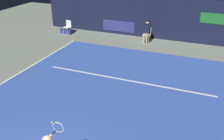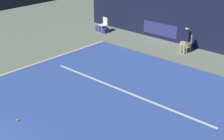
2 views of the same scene
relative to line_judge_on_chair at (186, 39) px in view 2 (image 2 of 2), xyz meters
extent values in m
plane|color=gray|center=(0.61, -7.40, -0.69)|extent=(30.79, 30.79, 0.00)
cube|color=#3856B2|center=(0.61, -7.40, -0.68)|extent=(9.73, 11.72, 0.01)
cube|color=white|center=(-4.20, -7.40, -0.67)|extent=(0.10, 11.72, 0.01)
cube|color=white|center=(0.61, -5.35, -0.67)|extent=(7.59, 0.10, 0.01)
cube|color=#141933|center=(0.61, 1.08, 0.61)|extent=(15.93, 0.30, 2.60)
cube|color=navy|center=(-2.18, 0.92, -0.14)|extent=(2.20, 0.04, 0.70)
cube|color=white|center=(0.00, 0.01, -0.23)|extent=(0.44, 0.40, 0.04)
cube|color=white|center=(0.00, 0.21, 0.00)|extent=(0.42, 0.03, 0.42)
cylinder|color=#B2B2B7|center=(-0.19, -0.15, -0.46)|extent=(0.03, 0.03, 0.46)
cylinder|color=#B2B2B7|center=(0.19, -0.16, -0.46)|extent=(0.03, 0.03, 0.46)
cylinder|color=#B2B2B7|center=(-0.19, 0.19, -0.46)|extent=(0.03, 0.03, 0.46)
cylinder|color=#B2B2B7|center=(0.19, 0.18, -0.46)|extent=(0.03, 0.03, 0.46)
cube|color=tan|center=(0.00, -0.07, -0.19)|extent=(0.32, 0.40, 0.14)
cylinder|color=tan|center=(-0.09, -0.25, -0.46)|extent=(0.11, 0.11, 0.46)
cylinder|color=tan|center=(0.09, -0.25, -0.46)|extent=(0.11, 0.11, 0.46)
cube|color=#141933|center=(0.00, 0.05, 0.14)|extent=(0.34, 0.22, 0.52)
sphere|color=#DBAD89|center=(0.00, 0.05, 0.52)|extent=(0.20, 0.20, 0.20)
cylinder|color=#141933|center=(0.00, 0.05, 0.61)|extent=(0.19, 0.19, 0.04)
cube|color=white|center=(-5.38, -0.32, -0.25)|extent=(0.51, 0.48, 0.04)
cube|color=white|center=(-5.35, -0.13, -0.02)|extent=(0.42, 0.11, 0.42)
cylinder|color=#B2B2B7|center=(-5.60, -0.45, -0.47)|extent=(0.03, 0.03, 0.44)
cylinder|color=#B2B2B7|center=(-5.23, -0.53, -0.47)|extent=(0.03, 0.03, 0.44)
cylinder|color=#B2B2B7|center=(-5.54, -0.12, -0.47)|extent=(0.03, 0.03, 0.44)
cylinder|color=#B2B2B7|center=(-5.17, -0.19, -0.47)|extent=(0.03, 0.03, 0.44)
sphere|color=#CCE033|center=(-0.58, -9.27, -0.64)|extent=(0.07, 0.07, 0.07)
cube|color=navy|center=(-5.47, -0.28, -0.53)|extent=(0.86, 0.38, 0.32)
camera|label=1|loc=(4.06, -15.33, 4.66)|focal=43.26mm
camera|label=2|loc=(7.94, -14.10, 5.11)|focal=53.88mm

